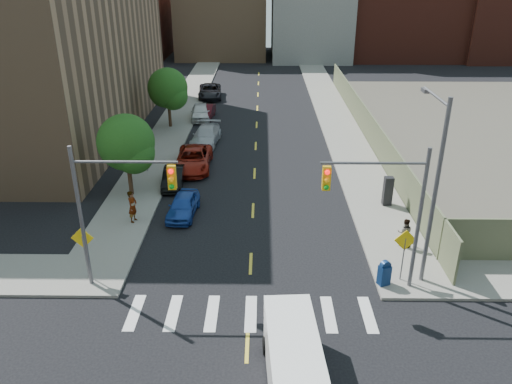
{
  "coord_description": "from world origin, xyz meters",
  "views": [
    {
      "loc": [
        0.56,
        -13.57,
        13.92
      ],
      "look_at": [
        0.21,
        12.39,
        2.0
      ],
      "focal_mm": 35.0,
      "sensor_mm": 36.0,
      "label": 1
    }
  ],
  "objects_px": {
    "cargo_van": "(292,354)",
    "parked_car_red": "(193,159)",
    "payphone": "(388,191)",
    "pedestrian_east": "(405,233)",
    "parked_car_grey": "(210,91)",
    "pedestrian_west": "(133,206)",
    "parked_car_silver": "(206,136)",
    "parked_car_white": "(201,112)",
    "mailbox": "(384,273)",
    "parked_car_black": "(174,177)",
    "parked_car_maroon": "(206,112)",
    "parked_car_blue": "(183,205)"
  },
  "relations": [
    {
      "from": "parked_car_blue",
      "to": "pedestrian_west",
      "type": "bearing_deg",
      "value": -153.72
    },
    {
      "from": "cargo_van",
      "to": "pedestrian_west",
      "type": "xyz_separation_m",
      "value": [
        -8.63,
        11.9,
        -0.01
      ]
    },
    {
      "from": "parked_car_silver",
      "to": "parked_car_grey",
      "type": "relative_size",
      "value": 0.93
    },
    {
      "from": "parked_car_silver",
      "to": "parked_car_grey",
      "type": "height_order",
      "value": "parked_car_grey"
    },
    {
      "from": "parked_car_black",
      "to": "pedestrian_west",
      "type": "distance_m",
      "value": 5.69
    },
    {
      "from": "mailbox",
      "to": "pedestrian_east",
      "type": "height_order",
      "value": "pedestrian_east"
    },
    {
      "from": "parked_car_white",
      "to": "pedestrian_west",
      "type": "xyz_separation_m",
      "value": [
        -1.45,
        -21.56,
        0.36
      ]
    },
    {
      "from": "parked_car_grey",
      "to": "cargo_van",
      "type": "xyz_separation_m",
      "value": [
        7.12,
        -42.11,
        0.37
      ]
    },
    {
      "from": "pedestrian_west",
      "to": "parked_car_white",
      "type": "bearing_deg",
      "value": 10.38
    },
    {
      "from": "parked_car_blue",
      "to": "mailbox",
      "type": "height_order",
      "value": "mailbox"
    },
    {
      "from": "parked_car_red",
      "to": "cargo_van",
      "type": "xyz_separation_m",
      "value": [
        6.23,
        -20.52,
        0.36
      ]
    },
    {
      "from": "parked_car_grey",
      "to": "payphone",
      "type": "height_order",
      "value": "payphone"
    },
    {
      "from": "parked_car_silver",
      "to": "parked_car_white",
      "type": "bearing_deg",
      "value": 105.54
    },
    {
      "from": "cargo_van",
      "to": "parked_car_red",
      "type": "bearing_deg",
      "value": 103.42
    },
    {
      "from": "parked_car_black",
      "to": "cargo_van",
      "type": "relative_size",
      "value": 0.8
    },
    {
      "from": "parked_car_black",
      "to": "mailbox",
      "type": "xyz_separation_m",
      "value": [
        11.8,
        -11.62,
        0.14
      ]
    },
    {
      "from": "parked_car_silver",
      "to": "pedestrian_east",
      "type": "bearing_deg",
      "value": -48.35
    },
    {
      "from": "pedestrian_west",
      "to": "cargo_van",
      "type": "bearing_deg",
      "value": -129.81
    },
    {
      "from": "parked_car_silver",
      "to": "mailbox",
      "type": "xyz_separation_m",
      "value": [
        10.5,
        -20.38,
        0.04
      ]
    },
    {
      "from": "parked_car_blue",
      "to": "parked_car_silver",
      "type": "bearing_deg",
      "value": 94.53
    },
    {
      "from": "payphone",
      "to": "pedestrian_east",
      "type": "distance_m",
      "value": 5.06
    },
    {
      "from": "parked_car_red",
      "to": "mailbox",
      "type": "relative_size",
      "value": 4.29
    },
    {
      "from": "mailbox",
      "to": "payphone",
      "type": "xyz_separation_m",
      "value": [
        2.07,
        8.59,
        0.31
      ]
    },
    {
      "from": "parked_car_red",
      "to": "pedestrian_east",
      "type": "relative_size",
      "value": 3.42
    },
    {
      "from": "parked_car_grey",
      "to": "pedestrian_east",
      "type": "bearing_deg",
      "value": -72.3
    },
    {
      "from": "parked_car_red",
      "to": "parked_car_silver",
      "type": "relative_size",
      "value": 1.08
    },
    {
      "from": "cargo_van",
      "to": "payphone",
      "type": "xyz_separation_m",
      "value": [
        6.69,
        14.35,
        -0.05
      ]
    },
    {
      "from": "parked_car_blue",
      "to": "cargo_van",
      "type": "bearing_deg",
      "value": -61.12
    },
    {
      "from": "parked_car_white",
      "to": "parked_car_red",
      "type": "bearing_deg",
      "value": -90.93
    },
    {
      "from": "cargo_van",
      "to": "mailbox",
      "type": "relative_size",
      "value": 3.72
    },
    {
      "from": "mailbox",
      "to": "parked_car_blue",
      "type": "bearing_deg",
      "value": 123.07
    },
    {
      "from": "parked_car_silver",
      "to": "mailbox",
      "type": "distance_m",
      "value": 22.93
    },
    {
      "from": "parked_car_white",
      "to": "parked_car_grey",
      "type": "xyz_separation_m",
      "value": [
        0.07,
        8.65,
        0.0
      ]
    },
    {
      "from": "parked_car_red",
      "to": "parked_car_grey",
      "type": "xyz_separation_m",
      "value": [
        -0.89,
        21.6,
        -0.01
      ]
    },
    {
      "from": "parked_car_grey",
      "to": "pedestrian_west",
      "type": "height_order",
      "value": "pedestrian_west"
    },
    {
      "from": "parked_car_black",
      "to": "pedestrian_west",
      "type": "relative_size",
      "value": 1.99
    },
    {
      "from": "parked_car_grey",
      "to": "pedestrian_east",
      "type": "distance_m",
      "value": 35.51
    },
    {
      "from": "parked_car_blue",
      "to": "payphone",
      "type": "distance_m",
      "value": 12.65
    },
    {
      "from": "parked_car_red",
      "to": "parked_car_white",
      "type": "distance_m",
      "value": 12.98
    },
    {
      "from": "parked_car_grey",
      "to": "payphone",
      "type": "xyz_separation_m",
      "value": [
        13.8,
        -27.76,
        0.32
      ]
    },
    {
      "from": "parked_car_red",
      "to": "parked_car_maroon",
      "type": "distance_m",
      "value": 13.34
    },
    {
      "from": "parked_car_blue",
      "to": "pedestrian_east",
      "type": "bearing_deg",
      "value": -12.21
    },
    {
      "from": "parked_car_white",
      "to": "parked_car_maroon",
      "type": "relative_size",
      "value": 1.12
    },
    {
      "from": "cargo_van",
      "to": "parked_car_white",
      "type": "bearing_deg",
      "value": 98.64
    },
    {
      "from": "parked_car_silver",
      "to": "cargo_van",
      "type": "height_order",
      "value": "cargo_van"
    },
    {
      "from": "mailbox",
      "to": "pedestrian_west",
      "type": "xyz_separation_m",
      "value": [
        -13.25,
        6.14,
        0.34
      ]
    },
    {
      "from": "parked_car_blue",
      "to": "parked_car_silver",
      "type": "height_order",
      "value": "parked_car_silver"
    },
    {
      "from": "pedestrian_west",
      "to": "parked_car_silver",
      "type": "bearing_deg",
      "value": 3.3
    },
    {
      "from": "parked_car_white",
      "to": "mailbox",
      "type": "bearing_deg",
      "value": -72.06
    },
    {
      "from": "parked_car_black",
      "to": "parked_car_white",
      "type": "distance_m",
      "value": 16.08
    }
  ]
}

